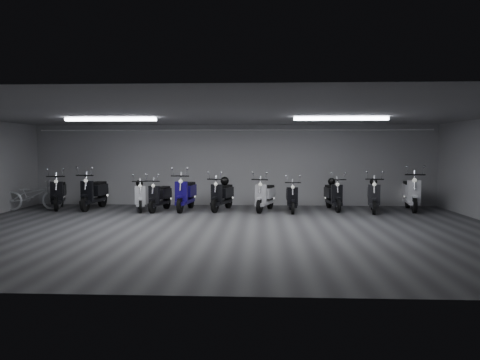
{
  "coord_description": "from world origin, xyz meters",
  "views": [
    {
      "loc": [
        0.96,
        -10.93,
        1.94
      ],
      "look_at": [
        0.34,
        2.5,
        1.05
      ],
      "focal_mm": 34.26,
      "sensor_mm": 36.0,
      "label": 1
    }
  ],
  "objects_px": {
    "scooter_0": "(58,188)",
    "scooter_7": "(292,193)",
    "scooter_1": "(94,188)",
    "scooter_2": "(140,192)",
    "helmet_1": "(139,183)",
    "scooter_9": "(374,191)",
    "scooter_8": "(333,191)",
    "helmet_3": "(225,181)",
    "helmet_2": "(332,182)",
    "helmet_0": "(373,182)",
    "scooter_4": "(186,188)",
    "scooter_10": "(411,188)",
    "scooter_5": "(222,190)",
    "scooter_6": "(265,191)",
    "scooter_3": "(160,192)",
    "bicycle": "(32,192)"
  },
  "relations": [
    {
      "from": "scooter_7",
      "to": "bicycle",
      "type": "bearing_deg",
      "value": -179.89
    },
    {
      "from": "scooter_5",
      "to": "helmet_2",
      "type": "height_order",
      "value": "scooter_5"
    },
    {
      "from": "scooter_6",
      "to": "scooter_8",
      "type": "bearing_deg",
      "value": 25.21
    },
    {
      "from": "scooter_8",
      "to": "helmet_2",
      "type": "relative_size",
      "value": 6.91
    },
    {
      "from": "scooter_0",
      "to": "helmet_2",
      "type": "xyz_separation_m",
      "value": [
        8.91,
        0.33,
        0.22
      ]
    },
    {
      "from": "scooter_3",
      "to": "helmet_3",
      "type": "bearing_deg",
      "value": 24.26
    },
    {
      "from": "scooter_5",
      "to": "helmet_1",
      "type": "xyz_separation_m",
      "value": [
        -2.66,
        0.01,
        0.22
      ]
    },
    {
      "from": "scooter_3",
      "to": "scooter_9",
      "type": "xyz_separation_m",
      "value": [
        6.7,
        0.05,
        0.05
      ]
    },
    {
      "from": "scooter_4",
      "to": "scooter_0",
      "type": "bearing_deg",
      "value": -176.29
    },
    {
      "from": "scooter_2",
      "to": "scooter_6",
      "type": "bearing_deg",
      "value": -15.04
    },
    {
      "from": "scooter_6",
      "to": "helmet_3",
      "type": "bearing_deg",
      "value": -177.01
    },
    {
      "from": "scooter_0",
      "to": "scooter_1",
      "type": "bearing_deg",
      "value": -18.57
    },
    {
      "from": "scooter_0",
      "to": "helmet_0",
      "type": "relative_size",
      "value": 7.93
    },
    {
      "from": "scooter_3",
      "to": "scooter_8",
      "type": "relative_size",
      "value": 0.97
    },
    {
      "from": "scooter_4",
      "to": "scooter_9",
      "type": "xyz_separation_m",
      "value": [
        5.9,
        -0.09,
        -0.05
      ]
    },
    {
      "from": "scooter_2",
      "to": "helmet_1",
      "type": "xyz_separation_m",
      "value": [
        -0.06,
        0.22,
        0.26
      ]
    },
    {
      "from": "scooter_5",
      "to": "helmet_0",
      "type": "relative_size",
      "value": 7.43
    },
    {
      "from": "scooter_1",
      "to": "scooter_10",
      "type": "height_order",
      "value": "scooter_10"
    },
    {
      "from": "scooter_0",
      "to": "scooter_7",
      "type": "relative_size",
      "value": 1.15
    },
    {
      "from": "helmet_1",
      "to": "scooter_9",
      "type": "bearing_deg",
      "value": -1.46
    },
    {
      "from": "scooter_2",
      "to": "helmet_3",
      "type": "distance_m",
      "value": 2.73
    },
    {
      "from": "scooter_3",
      "to": "helmet_2",
      "type": "bearing_deg",
      "value": 18.38
    },
    {
      "from": "scooter_2",
      "to": "scooter_1",
      "type": "bearing_deg",
      "value": 153.43
    },
    {
      "from": "scooter_10",
      "to": "helmet_0",
      "type": "distance_m",
      "value": 1.27
    },
    {
      "from": "scooter_5",
      "to": "helmet_1",
      "type": "distance_m",
      "value": 2.67
    },
    {
      "from": "scooter_5",
      "to": "scooter_6",
      "type": "distance_m",
      "value": 1.38
    },
    {
      "from": "helmet_0",
      "to": "scooter_9",
      "type": "bearing_deg",
      "value": -101.5
    },
    {
      "from": "scooter_10",
      "to": "helmet_2",
      "type": "xyz_separation_m",
      "value": [
        -2.49,
        0.18,
        0.17
      ]
    },
    {
      "from": "scooter_1",
      "to": "scooter_2",
      "type": "distance_m",
      "value": 1.61
    },
    {
      "from": "helmet_0",
      "to": "helmet_3",
      "type": "relative_size",
      "value": 0.84
    },
    {
      "from": "scooter_8",
      "to": "helmet_3",
      "type": "distance_m",
      "value": 3.5
    },
    {
      "from": "bicycle",
      "to": "helmet_0",
      "type": "bearing_deg",
      "value": -101.02
    },
    {
      "from": "scooter_0",
      "to": "scooter_3",
      "type": "height_order",
      "value": "scooter_0"
    },
    {
      "from": "scooter_0",
      "to": "scooter_4",
      "type": "bearing_deg",
      "value": -19.98
    },
    {
      "from": "scooter_1",
      "to": "scooter_2",
      "type": "xyz_separation_m",
      "value": [
        1.59,
        -0.28,
        -0.1
      ]
    },
    {
      "from": "scooter_8",
      "to": "scooter_9",
      "type": "xyz_separation_m",
      "value": [
        1.18,
        -0.38,
        0.03
      ]
    },
    {
      "from": "bicycle",
      "to": "helmet_0",
      "type": "xyz_separation_m",
      "value": [
        10.86,
        0.32,
        0.34
      ]
    },
    {
      "from": "scooter_4",
      "to": "helmet_0",
      "type": "distance_m",
      "value": 5.95
    },
    {
      "from": "scooter_6",
      "to": "scooter_10",
      "type": "distance_m",
      "value": 4.67
    },
    {
      "from": "scooter_7",
      "to": "scooter_0",
      "type": "bearing_deg",
      "value": 177.45
    },
    {
      "from": "scooter_5",
      "to": "helmet_0",
      "type": "bearing_deg",
      "value": 18.14
    },
    {
      "from": "helmet_0",
      "to": "scooter_4",
      "type": "bearing_deg",
      "value": -178.53
    },
    {
      "from": "scooter_3",
      "to": "scooter_10",
      "type": "height_order",
      "value": "scooter_10"
    },
    {
      "from": "scooter_9",
      "to": "scooter_10",
      "type": "relative_size",
      "value": 0.9
    },
    {
      "from": "scooter_0",
      "to": "scooter_10",
      "type": "xyz_separation_m",
      "value": [
        11.4,
        0.15,
        0.05
      ]
    },
    {
      "from": "bicycle",
      "to": "helmet_3",
      "type": "distance_m",
      "value": 6.17
    },
    {
      "from": "bicycle",
      "to": "helmet_2",
      "type": "distance_m",
      "value": 9.64
    },
    {
      "from": "scooter_5",
      "to": "helmet_2",
      "type": "distance_m",
      "value": 3.58
    },
    {
      "from": "scooter_7",
      "to": "helmet_1",
      "type": "xyz_separation_m",
      "value": [
        -4.87,
        0.27,
        0.27
      ]
    },
    {
      "from": "scooter_7",
      "to": "helmet_2",
      "type": "bearing_deg",
      "value": 27.64
    }
  ]
}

